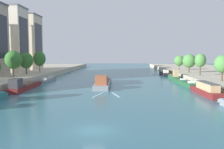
{
  "coord_description": "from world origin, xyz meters",
  "views": [
    {
      "loc": [
        3.12,
        -24.74,
        8.29
      ],
      "look_at": [
        0.0,
        45.94,
        2.23
      ],
      "focal_mm": 37.2,
      "sensor_mm": 36.0,
      "label": 1
    }
  ],
  "objects_px": {
    "moored_boat_left_end": "(24,86)",
    "moored_boat_right_gap_after": "(174,77)",
    "tree_right_second": "(189,61)",
    "tree_right_end_of_row": "(179,61)",
    "tree_left_end_of_row": "(39,59)",
    "tree_right_third": "(222,64)",
    "tree_left_past_mid": "(26,60)",
    "moored_boat_right_lone": "(164,73)",
    "moored_boat_right_midway": "(206,90)",
    "tree_right_far": "(200,60)",
    "tree_left_midway": "(13,60)",
    "moored_boat_right_second": "(186,83)",
    "barge_midriver": "(103,83)",
    "moored_boat_left_midway": "(48,80)"
  },
  "relations": [
    {
      "from": "moored_boat_right_gap_after",
      "to": "tree_right_far",
      "type": "relative_size",
      "value": 1.69
    },
    {
      "from": "tree_right_third",
      "to": "tree_right_far",
      "type": "height_order",
      "value": "tree_right_far"
    },
    {
      "from": "tree_left_past_mid",
      "to": "moored_boat_right_midway",
      "type": "bearing_deg",
      "value": -28.31
    },
    {
      "from": "tree_left_end_of_row",
      "to": "tree_right_third",
      "type": "bearing_deg",
      "value": -26.09
    },
    {
      "from": "tree_right_end_of_row",
      "to": "moored_boat_right_lone",
      "type": "bearing_deg",
      "value": -143.67
    },
    {
      "from": "moored_boat_right_midway",
      "to": "tree_left_past_mid",
      "type": "relative_size",
      "value": 1.87
    },
    {
      "from": "moored_boat_left_end",
      "to": "tree_right_third",
      "type": "height_order",
      "value": "tree_right_third"
    },
    {
      "from": "moored_boat_right_lone",
      "to": "moored_boat_right_midway",
      "type": "bearing_deg",
      "value": -89.39
    },
    {
      "from": "tree_left_midway",
      "to": "tree_left_end_of_row",
      "type": "distance_m",
      "value": 20.21
    },
    {
      "from": "moored_boat_right_lone",
      "to": "tree_right_far",
      "type": "relative_size",
      "value": 2.07
    },
    {
      "from": "moored_boat_right_gap_after",
      "to": "moored_boat_left_end",
      "type": "bearing_deg",
      "value": -149.01
    },
    {
      "from": "barge_midriver",
      "to": "tree_right_third",
      "type": "xyz_separation_m",
      "value": [
        29.25,
        -2.83,
        5.04
      ]
    },
    {
      "from": "tree_left_past_mid",
      "to": "tree_right_end_of_row",
      "type": "xyz_separation_m",
      "value": [
        55.27,
        24.26,
        -0.67
      ]
    },
    {
      "from": "moored_boat_left_end",
      "to": "moored_boat_right_gap_after",
      "type": "distance_m",
      "value": 47.11
    },
    {
      "from": "barge_midriver",
      "to": "tree_left_midway",
      "type": "height_order",
      "value": "tree_left_midway"
    },
    {
      "from": "tree_right_second",
      "to": "moored_boat_right_lone",
      "type": "bearing_deg",
      "value": 127.24
    },
    {
      "from": "moored_boat_right_gap_after",
      "to": "tree_left_midway",
      "type": "xyz_separation_m",
      "value": [
        -47.75,
        -13.85,
        5.85
      ]
    },
    {
      "from": "moored_boat_left_end",
      "to": "tree_left_midway",
      "type": "distance_m",
      "value": 14.08
    },
    {
      "from": "moored_boat_right_midway",
      "to": "tree_right_third",
      "type": "relative_size",
      "value": 2.13
    },
    {
      "from": "moored_boat_right_midway",
      "to": "tree_left_end_of_row",
      "type": "xyz_separation_m",
      "value": [
        -47.74,
        35.86,
        5.7
      ]
    },
    {
      "from": "moored_boat_right_lone",
      "to": "tree_left_past_mid",
      "type": "bearing_deg",
      "value": -158.43
    },
    {
      "from": "moored_boat_right_second",
      "to": "tree_right_third",
      "type": "xyz_separation_m",
      "value": [
        6.81,
        -6.47,
        5.44
      ]
    },
    {
      "from": "moored_boat_right_second",
      "to": "tree_left_end_of_row",
      "type": "relative_size",
      "value": 2.03
    },
    {
      "from": "tree_left_past_mid",
      "to": "tree_right_third",
      "type": "height_order",
      "value": "tree_left_past_mid"
    },
    {
      "from": "tree_left_past_mid",
      "to": "tree_left_end_of_row",
      "type": "distance_m",
      "value": 9.69
    },
    {
      "from": "moored_boat_right_midway",
      "to": "tree_right_end_of_row",
      "type": "relative_size",
      "value": 2.22
    },
    {
      "from": "moored_boat_right_midway",
      "to": "moored_boat_right_gap_after",
      "type": "relative_size",
      "value": 1.17
    },
    {
      "from": "moored_boat_left_midway",
      "to": "tree_right_far",
      "type": "distance_m",
      "value": 47.54
    },
    {
      "from": "barge_midriver",
      "to": "moored_boat_left_end",
      "type": "bearing_deg",
      "value": -159.84
    },
    {
      "from": "barge_midriver",
      "to": "tree_left_end_of_row",
      "type": "relative_size",
      "value": 2.55
    },
    {
      "from": "moored_boat_right_gap_after",
      "to": "moored_boat_right_lone",
      "type": "relative_size",
      "value": 0.81
    },
    {
      "from": "moored_boat_right_midway",
      "to": "tree_left_past_mid",
      "type": "xyz_separation_m",
      "value": [
        -48.68,
        26.23,
        5.29
      ]
    },
    {
      "from": "barge_midriver",
      "to": "tree_right_end_of_row",
      "type": "bearing_deg",
      "value": 53.13
    },
    {
      "from": "moored_boat_left_end",
      "to": "tree_right_second",
      "type": "relative_size",
      "value": 2.48
    },
    {
      "from": "barge_midriver",
      "to": "moored_boat_right_midway",
      "type": "relative_size",
      "value": 1.46
    },
    {
      "from": "moored_boat_left_midway",
      "to": "moored_boat_right_midway",
      "type": "bearing_deg",
      "value": -29.65
    },
    {
      "from": "tree_right_third",
      "to": "tree_right_second",
      "type": "height_order",
      "value": "tree_right_second"
    },
    {
      "from": "tree_left_midway",
      "to": "tree_right_far",
      "type": "bearing_deg",
      "value": 8.99
    },
    {
      "from": "tree_left_midway",
      "to": "tree_right_third",
      "type": "distance_m",
      "value": 55.21
    },
    {
      "from": "moored_boat_left_end",
      "to": "tree_left_end_of_row",
      "type": "height_order",
      "value": "tree_left_end_of_row"
    },
    {
      "from": "tree_left_end_of_row",
      "to": "tree_right_far",
      "type": "distance_m",
      "value": 55.63
    },
    {
      "from": "tree_right_second",
      "to": "tree_right_end_of_row",
      "type": "height_order",
      "value": "tree_right_second"
    },
    {
      "from": "tree_left_end_of_row",
      "to": "moored_boat_right_gap_after",
      "type": "bearing_deg",
      "value": -7.61
    },
    {
      "from": "moored_boat_left_end",
      "to": "tree_left_past_mid",
      "type": "distance_m",
      "value": 23.17
    },
    {
      "from": "tree_right_second",
      "to": "moored_boat_left_end",
      "type": "bearing_deg",
      "value": -146.91
    },
    {
      "from": "tree_right_third",
      "to": "moored_boat_left_end",
      "type": "bearing_deg",
      "value": -175.36
    },
    {
      "from": "moored_boat_right_midway",
      "to": "tree_right_second",
      "type": "relative_size",
      "value": 2.03
    },
    {
      "from": "moored_boat_right_gap_after",
      "to": "tree_right_far",
      "type": "distance_m",
      "value": 10.2
    },
    {
      "from": "moored_boat_left_midway",
      "to": "moored_boat_left_end",
      "type": "bearing_deg",
      "value": -90.23
    },
    {
      "from": "moored_boat_right_gap_after",
      "to": "tree_right_far",
      "type": "bearing_deg",
      "value": -37.39
    }
  ]
}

